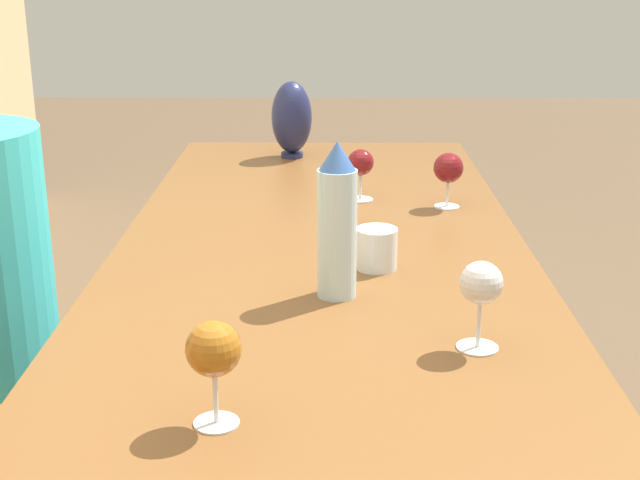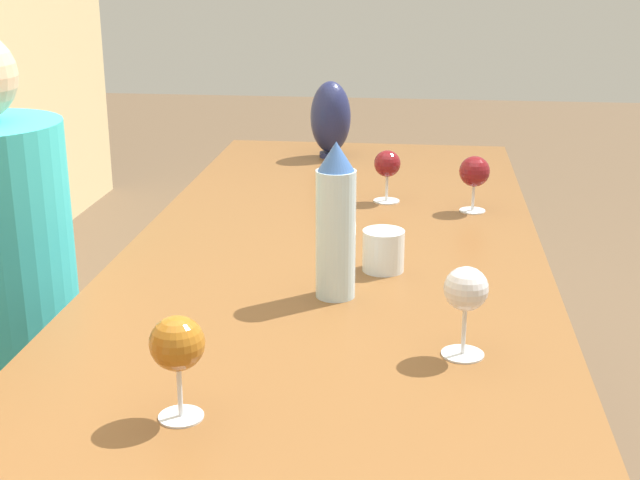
# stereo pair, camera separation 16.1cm
# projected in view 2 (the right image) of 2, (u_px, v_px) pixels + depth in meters

# --- Properties ---
(dining_table) EXTENTS (2.88, 0.88, 0.75)m
(dining_table) POSITION_uv_depth(u_px,v_px,m) (312.00, 352.00, 1.55)
(dining_table) COLOR brown
(dining_table) RESTS_ON ground_plane
(water_bottle) EXTENTS (0.07, 0.07, 0.29)m
(water_bottle) POSITION_uv_depth(u_px,v_px,m) (336.00, 223.00, 1.58)
(water_bottle) COLOR silver
(water_bottle) RESTS_ON dining_table
(water_tumbler) EXTENTS (0.08, 0.08, 0.08)m
(water_tumbler) POSITION_uv_depth(u_px,v_px,m) (383.00, 251.00, 1.74)
(water_tumbler) COLOR silver
(water_tumbler) RESTS_ON dining_table
(vase) EXTENTS (0.12, 0.12, 0.23)m
(vase) POSITION_uv_depth(u_px,v_px,m) (331.00, 118.00, 2.66)
(vase) COLOR #1E234C
(vase) RESTS_ON dining_table
(wine_glass_2) EXTENTS (0.07, 0.07, 0.15)m
(wine_glass_2) POSITION_uv_depth(u_px,v_px,m) (177.00, 346.00, 1.17)
(wine_glass_2) COLOR silver
(wine_glass_2) RESTS_ON dining_table
(wine_glass_4) EXTENTS (0.07, 0.07, 0.13)m
(wine_glass_4) POSITION_uv_depth(u_px,v_px,m) (387.00, 165.00, 2.20)
(wine_glass_4) COLOR silver
(wine_glass_4) RESTS_ON dining_table
(wine_glass_5) EXTENTS (0.07, 0.07, 0.14)m
(wine_glass_5) POSITION_uv_depth(u_px,v_px,m) (474.00, 173.00, 2.12)
(wine_glass_5) COLOR silver
(wine_glass_5) RESTS_ON dining_table
(wine_glass_6) EXTENTS (0.07, 0.07, 0.15)m
(wine_glass_6) POSITION_uv_depth(u_px,v_px,m) (466.00, 292.00, 1.36)
(wine_glass_6) COLOR silver
(wine_glass_6) RESTS_ON dining_table
(person_far) EXTENTS (0.35, 0.35, 1.20)m
(person_far) POSITION_uv_depth(u_px,v_px,m) (2.00, 288.00, 1.96)
(person_far) COLOR #2D2D38
(person_far) RESTS_ON ground_plane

